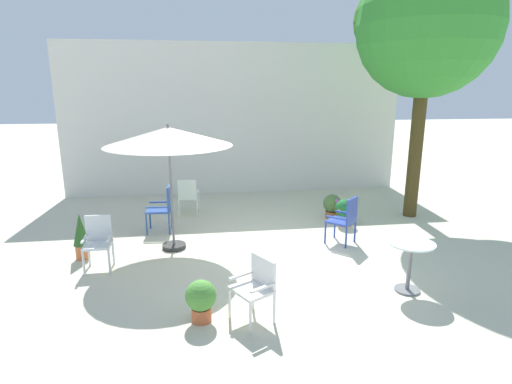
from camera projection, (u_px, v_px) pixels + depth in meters
name	position (u px, v px, depth m)	size (l,w,h in m)	color
ground_plane	(258.00, 249.00, 7.78)	(60.00, 60.00, 0.00)	beige
villa_facade	(235.00, 120.00, 11.61)	(9.46, 0.30, 4.16)	silver
shade_tree	(429.00, 26.00, 8.82)	(3.18, 3.03, 5.75)	#47391A
patio_umbrella_0	(168.00, 138.00, 7.31)	(2.28, 2.28, 2.35)	#2D2D2D
cafe_table_0	(410.00, 258.00, 6.05)	(0.67, 0.67, 0.77)	white
patio_chair_0	(188.00, 195.00, 9.76)	(0.51, 0.55, 0.89)	silver
patio_chair_1	(345.00, 218.00, 7.93)	(0.65, 0.65, 0.94)	#29419E
patio_chair_2	(98.00, 239.00, 6.84)	(0.44, 0.44, 0.90)	silver
patio_chair_3	(256.00, 284.00, 5.32)	(0.61, 0.63, 0.84)	white
patio_chair_4	(163.00, 206.00, 8.60)	(0.53, 0.48, 0.99)	#294C9A
potted_plant_0	(332.00, 205.00, 9.58)	(0.43, 0.43, 0.56)	#95552F
potted_plant_1	(344.00, 211.00, 9.06)	(0.41, 0.41, 0.59)	#D06447
potted_plant_2	(81.00, 235.00, 7.24)	(0.28, 0.28, 0.83)	#CA6B3B
potted_plant_3	(201.00, 299.00, 5.31)	(0.40, 0.40, 0.57)	#BD5B34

